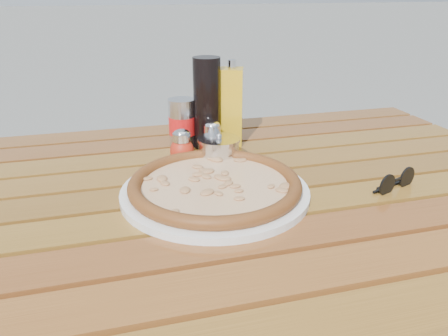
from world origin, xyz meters
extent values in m
cube|color=#381F0C|center=(0.64, 0.39, 0.35)|extent=(0.06, 0.06, 0.70)
cube|color=#331F0B|center=(0.00, 0.00, 0.70)|extent=(1.36, 0.86, 0.04)
cube|color=#5C3610|center=(0.00, -0.41, 0.73)|extent=(1.40, 0.09, 0.03)
cube|color=#5C2F10|center=(0.00, -0.30, 0.73)|extent=(1.40, 0.09, 0.03)
cube|color=#54280E|center=(0.00, -0.20, 0.73)|extent=(1.40, 0.09, 0.03)
cube|color=#5B3710|center=(0.00, -0.10, 0.73)|extent=(1.40, 0.09, 0.03)
cube|color=#512F0E|center=(0.00, 0.00, 0.73)|extent=(1.40, 0.09, 0.03)
cube|color=#57330F|center=(0.00, 0.10, 0.73)|extent=(1.40, 0.09, 0.03)
cube|color=#58340F|center=(0.00, 0.20, 0.73)|extent=(1.40, 0.09, 0.03)
cube|color=#50280E|center=(0.00, 0.30, 0.73)|extent=(1.40, 0.09, 0.03)
cube|color=#512A0E|center=(0.00, 0.41, 0.73)|extent=(1.40, 0.09, 0.03)
cylinder|color=white|center=(-0.03, -0.04, 0.76)|extent=(0.39, 0.39, 0.01)
cylinder|color=#FFE4B6|center=(-0.03, -0.04, 0.77)|extent=(0.34, 0.34, 0.01)
torus|color=black|center=(-0.03, -0.04, 0.77)|extent=(0.36, 0.36, 0.03)
ellipsoid|color=red|center=(-0.07, 0.14, 0.78)|extent=(0.07, 0.07, 0.06)
cylinder|color=silver|center=(-0.07, 0.14, 0.81)|extent=(0.05, 0.05, 0.02)
ellipsoid|color=silver|center=(-0.07, 0.14, 0.82)|extent=(0.04, 0.04, 0.02)
ellipsoid|color=#343F19|center=(0.02, 0.18, 0.78)|extent=(0.05, 0.05, 0.06)
cylinder|color=silver|center=(0.02, 0.18, 0.81)|extent=(0.04, 0.04, 0.02)
ellipsoid|color=white|center=(0.02, 0.18, 0.82)|extent=(0.04, 0.04, 0.02)
cylinder|color=black|center=(0.02, 0.24, 0.86)|extent=(0.08, 0.08, 0.22)
cylinder|color=silver|center=(-0.04, 0.26, 0.81)|extent=(0.07, 0.07, 0.12)
cylinder|color=red|center=(-0.04, 0.26, 0.81)|extent=(0.07, 0.07, 0.04)
cube|color=gold|center=(0.08, 0.24, 0.84)|extent=(0.07, 0.07, 0.19)
cylinder|color=silver|center=(0.08, 0.24, 0.95)|extent=(0.03, 0.03, 0.02)
cylinder|color=silver|center=(0.02, 0.12, 0.78)|extent=(0.12, 0.12, 0.05)
cylinder|color=silver|center=(0.02, 0.12, 0.81)|extent=(0.13, 0.13, 0.01)
sphere|color=silver|center=(0.02, 0.12, 0.81)|extent=(0.02, 0.02, 0.01)
cylinder|color=black|center=(0.29, -0.12, 0.77)|extent=(0.04, 0.02, 0.04)
cylinder|color=black|center=(0.35, -0.09, 0.77)|extent=(0.04, 0.02, 0.04)
cube|color=black|center=(0.32, -0.11, 0.77)|extent=(0.02, 0.01, 0.00)
cube|color=black|center=(0.31, -0.10, 0.75)|extent=(0.09, 0.04, 0.00)
cube|color=black|center=(0.32, -0.09, 0.75)|extent=(0.09, 0.04, 0.00)
camera|label=1|loc=(-0.21, -0.77, 1.12)|focal=35.00mm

